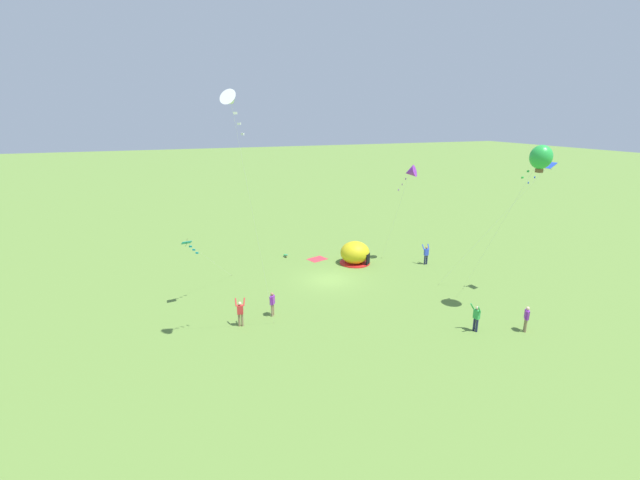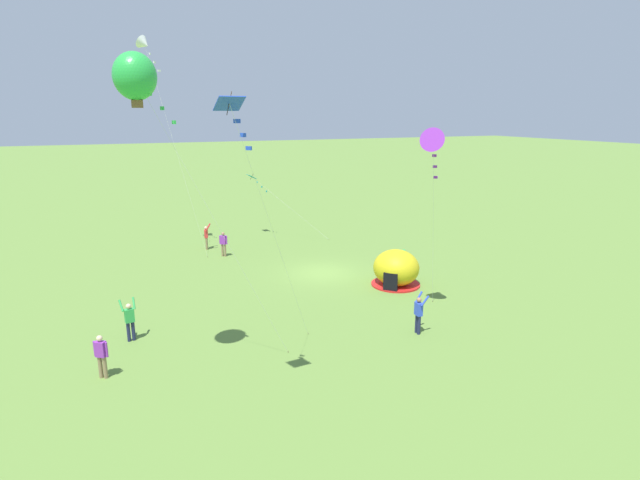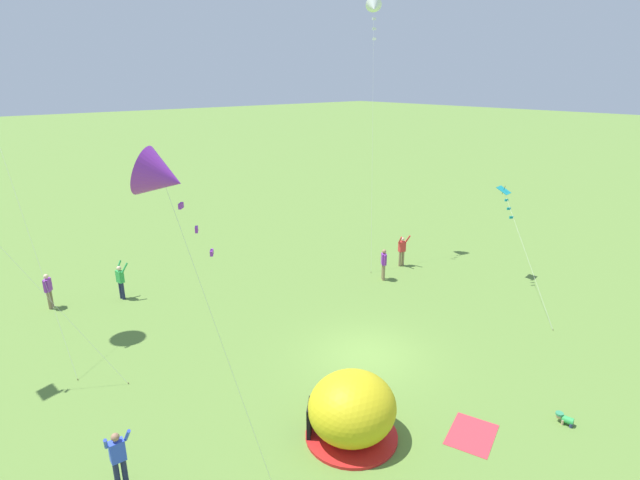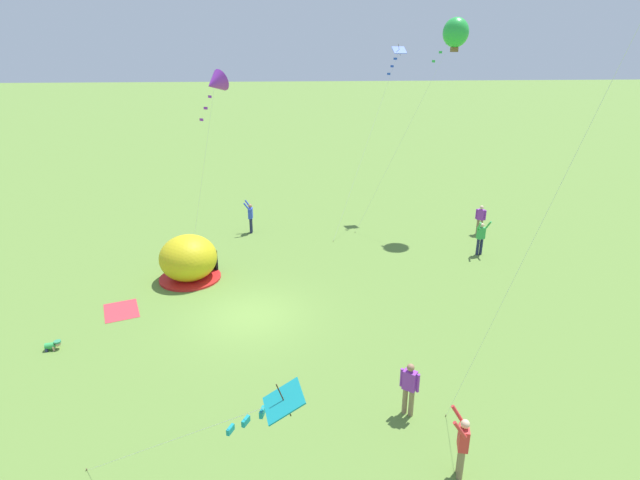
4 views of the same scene
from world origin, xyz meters
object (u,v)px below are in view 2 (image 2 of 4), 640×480
Objects in this scene: person_flying_kite at (130,319)px; kite_white at (144,44)px; person_watching_sky at (223,243)px; kite_purple at (434,142)px; person_arms_raised at (419,313)px; person_with_toddler at (206,236)px; toddler_crawling at (402,251)px; kite_blue at (235,119)px; kite_teal at (256,181)px; popup_tent at (396,269)px; kite_green at (135,77)px; person_center_field at (101,354)px.

kite_white is at bearing -11.19° from person_flying_kite.
person_watching_sky is 0.91× the size of person_flying_kite.
person_arms_raised is at bearing 136.53° from kite_purple.
person_with_toddler is 1.00× the size of person_arms_raised.
kite_purple reaches higher than person_watching_sky.
person_arms_raised is (-15.91, -5.21, 0.03)m from person_watching_sky.
toddler_crawling is 23.06m from kite_blue.
kite_white is at bearing 105.42° from kite_teal.
kite_green reaches higher than popup_tent.
kite_green is (-0.01, 11.14, 9.78)m from person_arms_raised.
kite_green is at bearing 154.73° from kite_teal.
person_with_toddler is 0.18× the size of kite_blue.
toddler_crawling is 22.01m from kite_white.
toddler_crawling is 0.06× the size of kite_purple.
person_watching_sky is at bearing -162.91° from person_with_toddler.
popup_tent is at bearing -141.89° from person_watching_sky.
person_arms_raised is at bearing 156.95° from popup_tent.
person_flying_kite is at bearing 111.28° from toddler_crawling.
person_with_toddler is 21.35m from kite_green.
kite_purple is 11.05m from kite_blue.
kite_white is (2.71, 3.90, 13.02)m from person_watching_sky.
person_flying_kite is at bearing 168.81° from kite_white.
popup_tent is at bearing -145.26° from person_with_toddler.
toddler_crawling is 23.61m from kite_green.
kite_green reaches higher than kite_purple.
kite_white is at bearing 26.06° from person_arms_raised.
person_flying_kite is (-11.55, 6.72, 0.03)m from person_watching_sky.
kite_blue is at bearing 109.04° from person_arms_raised.
kite_blue is at bearing -179.07° from kite_white.
person_flying_kite is at bearing 23.27° from kite_blue.
person_flying_kite is at bearing -21.42° from person_center_field.
person_watching_sky is at bearing -30.17° from person_flying_kite.
kite_blue is at bearing 133.64° from toddler_crawling.
popup_tent reaches higher than toddler_crawling.
person_with_toddler is 0.16× the size of kite_green.
popup_tent is at bearing -15.03° from kite_purple.
kite_blue is (-9.03, 11.31, 8.50)m from popup_tent.
toddler_crawling is 22.08m from person_center_field.
kite_blue is (-21.26, 2.83, 8.50)m from person_with_toddler.
person_with_toddler is at bearing 118.84° from kite_teal.
person_with_toddler is at bearing -96.86° from kite_white.
person_center_field is at bearing 156.96° from person_with_toddler.
kite_green reaches higher than person_with_toddler.
kite_teal reaches higher than person_watching_sky.
person_watching_sky is 13.36m from person_flying_kite.
kite_green is at bearing 96.40° from kite_purple.
kite_teal reaches higher than person_flying_kite.
kite_purple is at bearing -172.19° from kite_teal.
person_with_toddler is at bearing -23.38° from person_flying_kite.
toddler_crawling is 0.05× the size of kite_green.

